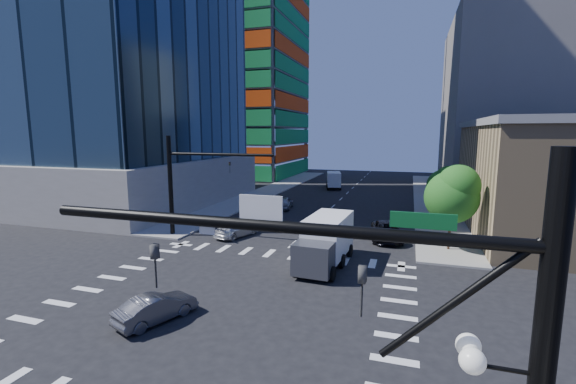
% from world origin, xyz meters
% --- Properties ---
extents(ground, '(160.00, 160.00, 0.00)m').
position_xyz_m(ground, '(0.00, 0.00, 0.00)').
color(ground, black).
rests_on(ground, ground).
extents(road_markings, '(20.00, 20.00, 0.01)m').
position_xyz_m(road_markings, '(0.00, 0.00, 0.01)').
color(road_markings, silver).
rests_on(road_markings, ground).
extents(sidewalk_ne, '(5.00, 60.00, 0.15)m').
position_xyz_m(sidewalk_ne, '(12.50, 40.00, 0.07)').
color(sidewalk_ne, gray).
rests_on(sidewalk_ne, ground).
extents(sidewalk_nw, '(5.00, 60.00, 0.15)m').
position_xyz_m(sidewalk_nw, '(-12.50, 40.00, 0.07)').
color(sidewalk_nw, gray).
rests_on(sidewalk_nw, ground).
extents(construction_building, '(25.16, 34.50, 70.60)m').
position_xyz_m(construction_building, '(-27.41, 61.93, 24.61)').
color(construction_building, gray).
rests_on(construction_building, ground).
extents(bg_building_ne, '(24.00, 30.00, 28.00)m').
position_xyz_m(bg_building_ne, '(27.00, 55.00, 14.00)').
color(bg_building_ne, slate).
rests_on(bg_building_ne, ground).
extents(signal_mast_se, '(10.51, 2.48, 9.00)m').
position_xyz_m(signal_mast_se, '(10.60, -11.50, 5.01)').
color(signal_mast_se, black).
rests_on(signal_mast_se, sidewalk_se).
extents(signal_mast_nw, '(10.20, 0.40, 9.00)m').
position_xyz_m(signal_mast_nw, '(-10.00, 11.50, 5.49)').
color(signal_mast_nw, black).
rests_on(signal_mast_nw, sidewalk_nw).
extents(tree_south, '(4.16, 4.16, 6.82)m').
position_xyz_m(tree_south, '(12.63, 13.90, 4.69)').
color(tree_south, '#382316').
rests_on(tree_south, sidewalk_ne).
extents(tree_north, '(3.54, 3.52, 5.78)m').
position_xyz_m(tree_north, '(12.93, 25.90, 3.99)').
color(tree_north, '#382316').
rests_on(tree_north, sidewalk_ne).
extents(car_nb_far, '(3.30, 5.91, 1.56)m').
position_xyz_m(car_nb_far, '(7.56, 15.84, 0.78)').
color(car_nb_far, black).
rests_on(car_nb_far, ground).
extents(car_sb_near, '(3.20, 4.98, 1.34)m').
position_xyz_m(car_sb_near, '(-5.65, 12.84, 0.67)').
color(car_sb_near, silver).
rests_on(car_sb_near, ground).
extents(car_sb_mid, '(2.51, 4.85, 1.58)m').
position_xyz_m(car_sb_mid, '(-5.55, 26.57, 0.79)').
color(car_sb_mid, '#9EA0A5').
rests_on(car_sb_mid, ground).
extents(car_sb_cross, '(2.89, 4.38, 1.36)m').
position_xyz_m(car_sb_cross, '(-2.57, -3.05, 0.68)').
color(car_sb_cross, '#505055').
rests_on(car_sb_cross, ground).
extents(box_truck_near, '(3.21, 6.73, 3.45)m').
position_xyz_m(box_truck_near, '(3.73, 7.35, 1.53)').
color(box_truck_near, black).
rests_on(box_truck_near, ground).
extents(box_truck_far, '(3.55, 5.87, 2.87)m').
position_xyz_m(box_truck_far, '(-3.12, 46.38, 1.27)').
color(box_truck_far, black).
rests_on(box_truck_far, ground).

